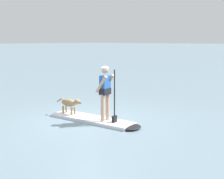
# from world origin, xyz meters

# --- Properties ---
(ground_plane) EXTENTS (400.00, 400.00, 0.00)m
(ground_plane) POSITION_xyz_m (0.00, 0.00, 0.00)
(ground_plane) COLOR slate
(paddleboard) EXTENTS (3.30, 1.08, 0.10)m
(paddleboard) POSITION_xyz_m (0.22, 0.03, 0.05)
(paddleboard) COLOR silver
(paddleboard) RESTS_ON ground_plane
(person_paddler) EXTENTS (0.63, 0.52, 1.70)m
(person_paddler) POSITION_xyz_m (0.55, 0.07, 1.09)
(person_paddler) COLOR tan
(person_paddler) RESTS_ON paddleboard
(dog) EXTENTS (1.11, 0.29, 0.54)m
(dog) POSITION_xyz_m (-0.93, -0.11, 0.46)
(dog) COLOR #997A51
(dog) RESTS_ON paddleboard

